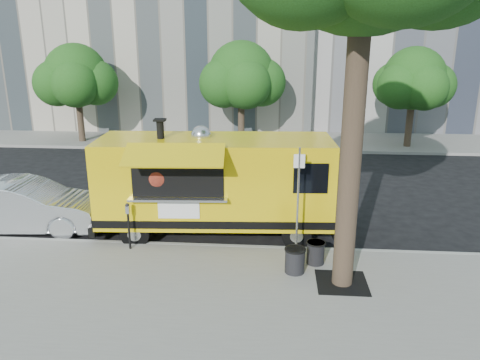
% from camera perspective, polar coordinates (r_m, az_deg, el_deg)
% --- Properties ---
extents(ground, '(120.00, 120.00, 0.00)m').
position_cam_1_polar(ground, '(14.15, 0.23, -6.99)').
color(ground, black).
rests_on(ground, ground).
extents(sidewalk, '(60.00, 6.00, 0.15)m').
position_cam_1_polar(sidewalk, '(10.60, -1.46, -15.39)').
color(sidewalk, gray).
rests_on(sidewalk, ground).
extents(curb, '(60.00, 0.14, 0.16)m').
position_cam_1_polar(curb, '(13.28, -0.07, -8.32)').
color(curb, '#999993').
rests_on(curb, ground).
extents(far_sidewalk, '(60.00, 5.00, 0.15)m').
position_cam_1_polar(far_sidewalk, '(27.02, 2.40, 4.82)').
color(far_sidewalk, gray).
rests_on(far_sidewalk, ground).
extents(tree_well, '(1.20, 1.20, 0.02)m').
position_cam_1_polar(tree_well, '(11.66, 12.30, -12.12)').
color(tree_well, black).
rests_on(tree_well, sidewalk).
extents(far_tree_a, '(3.42, 3.42, 5.36)m').
position_cam_1_polar(far_tree_a, '(27.55, -19.36, 11.92)').
color(far_tree_a, '#33261C').
rests_on(far_tree_a, far_sidewalk).
extents(far_tree_b, '(3.60, 3.60, 5.50)m').
position_cam_1_polar(far_tree_b, '(25.75, 0.15, 12.69)').
color(far_tree_b, '#33261C').
rests_on(far_tree_b, far_sidewalk).
extents(far_tree_c, '(3.24, 3.24, 5.21)m').
position_cam_1_polar(far_tree_c, '(26.34, 20.44, 11.50)').
color(far_tree_c, '#33261C').
rests_on(far_tree_c, far_sidewalk).
extents(sign_post, '(0.28, 0.06, 3.00)m').
position_cam_1_polar(sign_post, '(12.01, 7.08, -2.10)').
color(sign_post, silver).
rests_on(sign_post, sidewalk).
extents(parking_meter, '(0.11, 0.11, 1.33)m').
position_cam_1_polar(parking_meter, '(13.11, -13.46, -4.84)').
color(parking_meter, black).
rests_on(parking_meter, sidewalk).
extents(food_truck, '(7.22, 3.60, 3.51)m').
position_cam_1_polar(food_truck, '(13.81, -3.16, -0.32)').
color(food_truck, yellow).
rests_on(food_truck, ground).
extents(sedan, '(4.98, 2.04, 1.61)m').
position_cam_1_polar(sedan, '(15.79, -24.76, -2.90)').
color(sedan, silver).
rests_on(sedan, ground).
extents(trash_bin_left, '(0.53, 0.53, 0.64)m').
position_cam_1_polar(trash_bin_left, '(11.80, 6.70, -9.62)').
color(trash_bin_left, black).
rests_on(trash_bin_left, sidewalk).
extents(trash_bin_right, '(0.49, 0.49, 0.59)m').
position_cam_1_polar(trash_bin_right, '(12.32, 9.20, -8.65)').
color(trash_bin_right, black).
rests_on(trash_bin_right, sidewalk).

